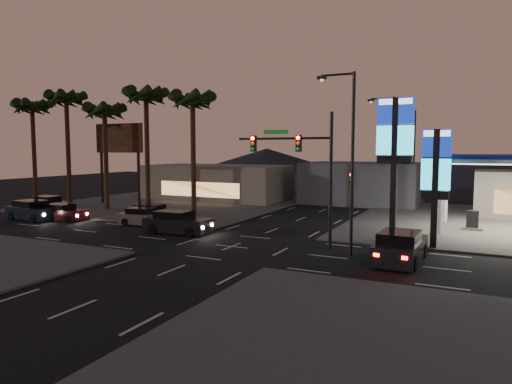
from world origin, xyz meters
The scene contains 27 objects.
ground centered at (0.00, 0.00, 0.00)m, with size 140.00×140.00×0.00m, color black.
corner_lot_nw centered at (-16.00, 16.00, 0.06)m, with size 24.00×24.00×0.12m, color #47443F.
pylon_sign_tall centered at (8.50, 5.50, 6.39)m, with size 2.20×0.35×9.00m.
pylon_sign_short centered at (11.00, 4.50, 4.66)m, with size 1.60×0.35×7.00m.
traffic_signal_mast centered at (3.76, 1.99, 5.23)m, with size 6.10×0.39×8.00m.
pedestal_signal centered at (5.50, 6.98, 2.92)m, with size 0.32×0.39×4.30m.
streetlight_near centered at (6.79, 1.00, 5.72)m, with size 2.14×0.25×10.00m.
streetlight_mid centered at (6.79, 14.00, 5.72)m, with size 2.14×0.25×10.00m.
streetlight_far centered at (6.79, 28.00, 5.72)m, with size 2.14×0.25×10.00m.
palm_a centered at (-9.00, 9.50, 9.43)m, with size 4.41×4.41×10.86m.
palm_b centered at (-14.00, 9.50, 9.97)m, with size 4.41×4.41×11.46m.
palm_c centered at (-19.00, 9.50, 8.88)m, with size 4.41×4.41×10.26m.
palm_d centered at (-24.00, 9.50, 10.15)m, with size 4.41×4.41×11.66m.
palm_e centered at (-29.00, 9.50, 9.61)m, with size 4.41×4.41×11.06m.
billboard centered at (-20.50, 13.00, 6.33)m, with size 6.00×0.30×8.50m.
building_far_west centered at (-14.00, 22.00, 2.00)m, with size 16.00×8.00×4.00m, color #726B5B.
building_far_mid centered at (2.00, 26.00, 2.20)m, with size 12.00×9.00×4.40m, color #4C4C51.
hill_left centered at (-25.00, 60.00, 3.00)m, with size 40.00×40.00×6.00m, color black.
hill_right centered at (15.00, 60.00, 2.50)m, with size 50.00×50.00×5.00m, color black.
hill_center centered at (0.00, 60.00, 2.00)m, with size 60.00×60.00×4.00m, color black.
car_lane_a_front centered at (-5.57, 2.24, 0.73)m, with size 4.89×2.21×1.57m.
car_lane_a_mid centered at (-17.56, 2.87, 0.63)m, with size 4.26×2.01×1.36m.
car_lane_a_rear centered at (-20.01, 2.03, 0.75)m, with size 5.08×2.45×1.61m.
car_lane_b_front centered at (-9.96, 4.01, 0.61)m, with size 4.20×2.12×1.32m.
car_lane_b_mid centered at (-10.48, 5.65, 0.64)m, with size 4.28×1.90×1.38m.
car_lane_b_rear centered at (-22.99, 6.01, 0.68)m, with size 4.55×1.97×1.47m.
suv_station centered at (9.70, 0.57, 0.75)m, with size 2.31×4.97×1.63m.
Camera 1 is at (13.11, -23.71, 5.85)m, focal length 32.00 mm.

